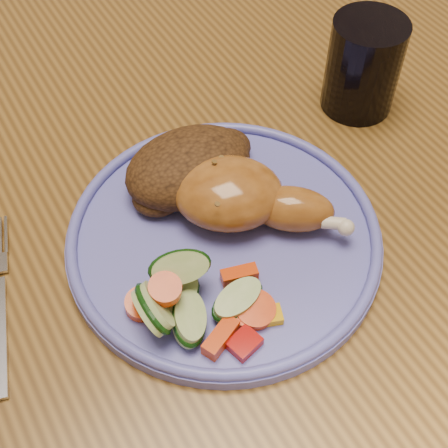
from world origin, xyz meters
The scene contains 9 objects.
ground centered at (0.00, 0.00, 0.00)m, with size 4.00×4.00×0.00m, color #4F351B.
dining_table centered at (0.00, 0.00, 0.67)m, with size 0.90×1.40×0.75m.
chair_far centered at (0.00, 0.63, 0.49)m, with size 0.42×0.42×0.91m.
plate centered at (-0.04, -0.15, 0.76)m, with size 0.28×0.28×0.01m, color #5758B2.
plate_rim centered at (-0.04, -0.15, 0.77)m, with size 0.28×0.28×0.01m, color #5758B2.
chicken_leg centered at (-0.01, -0.14, 0.79)m, with size 0.15×0.15×0.05m.
rice_pilaf centered at (-0.04, -0.08, 0.78)m, with size 0.13×0.09×0.05m.
vegetable_pile centered at (-0.10, -0.20, 0.78)m, with size 0.11×0.11×0.06m.
drinking_glass centered at (0.17, -0.06, 0.80)m, with size 0.08×0.08×0.10m, color black.
Camera 1 is at (-0.21, -0.43, 1.20)m, focal length 50.00 mm.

